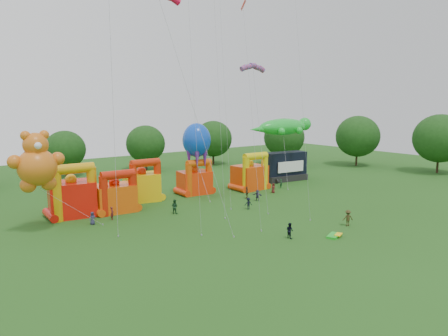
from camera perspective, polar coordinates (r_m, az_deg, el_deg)
ground at (r=39.54m, az=13.51°, el=-11.94°), size 160.00×160.00×0.00m
tree_ring at (r=37.30m, az=11.99°, el=-3.12°), size 121.74×123.82×12.07m
bouncy_castle_0 at (r=53.71m, az=-20.82°, el=-3.77°), size 5.92×4.98×6.90m
bouncy_castle_1 at (r=54.27m, az=-15.24°, el=-3.83°), size 5.21×4.30×5.70m
bouncy_castle_2 at (r=59.40m, az=-11.56°, el=-2.35°), size 5.47×4.71×6.33m
bouncy_castle_3 at (r=63.07m, az=-4.12°, el=-1.77°), size 5.10×4.27×5.62m
bouncy_castle_4 at (r=66.26m, az=3.83°, el=-1.03°), size 5.43×4.50×6.28m
stage_trailer at (r=74.68m, az=8.68°, el=0.19°), size 8.68×4.07×5.34m
teddy_bear_kite at (r=47.47m, az=-23.87°, el=-1.20°), size 9.40×4.07×11.39m
gecko_kite at (r=70.18m, az=8.66°, el=3.23°), size 14.29×7.51×11.67m
octopus_kite at (r=61.19m, az=-3.67°, el=2.16°), size 4.36×7.77×11.26m
parafoil_kites at (r=43.43m, az=-6.83°, el=8.40°), size 21.84×13.15×32.32m
diamond_kites at (r=49.59m, az=1.74°, el=11.80°), size 16.46×16.42×38.51m
folded_kite_bundle at (r=44.84m, az=15.48°, el=-9.28°), size 2.23×1.69×0.31m
spectator_0 at (r=49.72m, az=-18.28°, el=-6.83°), size 0.80×0.57×1.54m
spectator_1 at (r=51.03m, az=-15.68°, el=-6.25°), size 0.63×0.71×1.63m
spectator_2 at (r=52.18m, az=-7.08°, el=-5.49°), size 1.09×1.15×1.87m
spectator_3 at (r=54.02m, az=3.50°, el=-5.08°), size 1.16×0.87×1.60m
spectator_4 at (r=60.14m, az=3.28°, el=-3.51°), size 1.10×1.01×1.81m
spectator_5 at (r=58.75m, az=4.80°, el=-3.91°), size 1.11×1.59×1.65m
spectator_6 at (r=64.18m, az=7.06°, el=-2.87°), size 0.80×0.56×1.57m
spectator_7 at (r=68.04m, az=8.16°, el=-2.21°), size 0.60×0.68×1.55m
spectator_8 at (r=43.19m, az=9.36°, el=-8.80°), size 0.65×0.82×1.68m
spectator_9 at (r=48.87m, az=17.27°, el=-6.83°), size 1.42×1.22×1.91m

